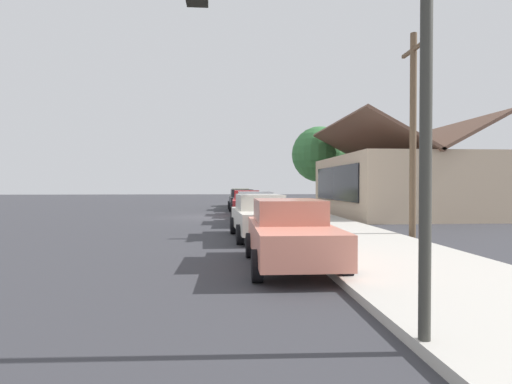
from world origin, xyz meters
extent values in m
plane|color=#38383D|center=(0.00, 0.00, 0.00)|extent=(120.00, 120.00, 0.00)
cube|color=beige|center=(0.00, 5.60, 0.08)|extent=(60.00, 4.20, 0.16)
cube|color=olive|center=(-12.28, 2.71, 0.68)|extent=(4.85, 1.90, 0.70)
cube|color=#61683C|center=(-12.76, 2.72, 1.31)|extent=(2.35, 1.61, 0.56)
cylinder|color=black|center=(-10.76, 3.54, 0.33)|extent=(0.67, 0.24, 0.66)
cylinder|color=black|center=(-10.82, 1.79, 0.33)|extent=(0.67, 0.24, 0.66)
cylinder|color=black|center=(-13.74, 3.63, 0.33)|extent=(0.67, 0.24, 0.66)
cylinder|color=black|center=(-13.79, 1.88, 0.33)|extent=(0.67, 0.24, 0.66)
cube|color=#2D3035|center=(-6.46, 2.61, 0.68)|extent=(4.35, 1.93, 0.70)
cube|color=#27292D|center=(-6.89, 2.61, 1.31)|extent=(2.10, 1.67, 0.56)
cylinder|color=black|center=(-5.14, 3.56, 0.33)|extent=(0.66, 0.23, 0.66)
cylinder|color=black|center=(-5.11, 1.71, 0.33)|extent=(0.66, 0.23, 0.66)
cylinder|color=black|center=(-7.82, 3.52, 0.33)|extent=(0.66, 0.23, 0.66)
cylinder|color=black|center=(-7.79, 1.66, 0.33)|extent=(0.66, 0.23, 0.66)
cube|color=red|center=(-1.01, 2.68, 0.68)|extent=(4.73, 1.86, 0.70)
cube|color=#A9272B|center=(-1.48, 2.69, 1.31)|extent=(2.29, 1.59, 0.56)
cylinder|color=black|center=(0.47, 3.51, 0.33)|extent=(0.67, 0.24, 0.66)
cylinder|color=black|center=(0.42, 1.77, 0.33)|extent=(0.67, 0.24, 0.66)
cylinder|color=black|center=(-2.44, 3.59, 0.33)|extent=(0.67, 0.24, 0.66)
cylinder|color=black|center=(-2.48, 1.85, 0.33)|extent=(0.67, 0.24, 0.66)
cube|color=silver|center=(4.51, 2.84, 0.68)|extent=(4.66, 1.88, 0.70)
cube|color=#A0A2A6|center=(4.04, 2.84, 1.31)|extent=(2.24, 1.65, 0.56)
cylinder|color=black|center=(5.95, 3.77, 0.33)|extent=(0.66, 0.22, 0.66)
cylinder|color=black|center=(5.95, 1.90, 0.33)|extent=(0.66, 0.22, 0.66)
cylinder|color=black|center=(3.07, 3.77, 0.33)|extent=(0.66, 0.22, 0.66)
cylinder|color=black|center=(3.06, 1.91, 0.33)|extent=(0.66, 0.22, 0.66)
cube|color=silver|center=(10.16, 2.62, 0.68)|extent=(4.84, 2.06, 0.70)
cube|color=beige|center=(9.69, 2.59, 1.31)|extent=(2.36, 1.71, 0.56)
cylinder|color=black|center=(11.59, 3.60, 0.33)|extent=(0.67, 0.25, 0.66)
cylinder|color=black|center=(11.68, 1.79, 0.33)|extent=(0.67, 0.25, 0.66)
cylinder|color=black|center=(8.64, 3.44, 0.33)|extent=(0.67, 0.25, 0.66)
cylinder|color=black|center=(8.74, 1.63, 0.33)|extent=(0.67, 0.25, 0.66)
cube|color=#EA8C75|center=(15.55, 2.85, 0.68)|extent=(4.61, 1.83, 0.70)
cube|color=tan|center=(15.09, 2.85, 1.31)|extent=(2.22, 1.59, 0.56)
cylinder|color=black|center=(16.98, 3.72, 0.33)|extent=(0.66, 0.23, 0.66)
cylinder|color=black|center=(16.96, 1.94, 0.33)|extent=(0.66, 0.23, 0.66)
cylinder|color=black|center=(14.14, 3.76, 0.33)|extent=(0.66, 0.23, 0.66)
cylinder|color=black|center=(14.12, 1.98, 0.33)|extent=(0.66, 0.23, 0.66)
cube|color=#CCB293|center=(-0.43, 12.00, 1.86)|extent=(11.56, 7.52, 3.72)
cube|color=black|center=(-0.43, 8.20, 2.05)|extent=(9.25, 0.08, 2.08)
cube|color=brown|center=(-0.43, 10.12, 4.72)|extent=(12.16, 4.05, 2.26)
cube|color=brown|center=(-0.43, 13.88, 4.72)|extent=(12.16, 4.05, 2.26)
cylinder|color=brown|center=(-8.62, 9.08, 1.60)|extent=(0.44, 0.44, 3.21)
sphere|color=#38753D|center=(-8.62, 9.08, 4.46)|extent=(4.56, 4.56, 4.56)
cylinder|color=#383833|center=(20.63, 3.60, 2.60)|extent=(0.14, 0.14, 5.20)
cylinder|color=brown|center=(10.39, 8.20, 3.75)|extent=(0.24, 0.24, 7.50)
cube|color=brown|center=(10.39, 8.20, 6.90)|extent=(1.80, 0.12, 0.12)
cylinder|color=red|center=(-5.67, 4.20, 0.44)|extent=(0.22, 0.22, 0.55)
sphere|color=red|center=(-5.67, 4.20, 0.78)|extent=(0.18, 0.18, 0.18)
camera|label=1|loc=(25.26, 1.30, 1.95)|focal=29.30mm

